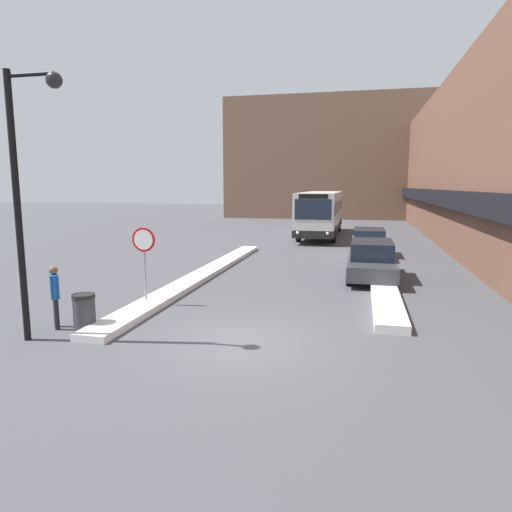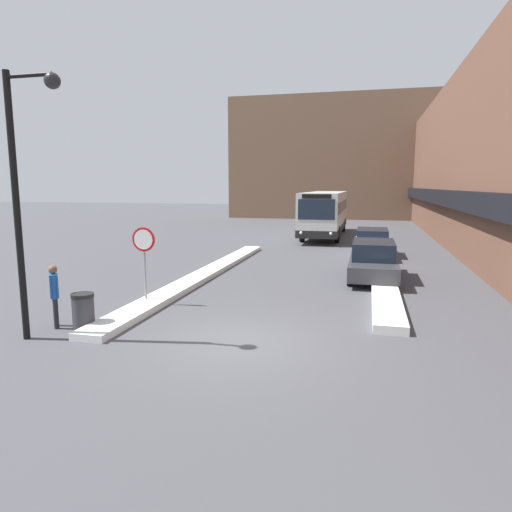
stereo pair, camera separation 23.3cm
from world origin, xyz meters
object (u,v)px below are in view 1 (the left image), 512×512
Objects in this scene: stop_sign at (144,249)px; street_lamp at (26,178)px; parked_car_front at (371,260)px; parked_car_middle at (369,242)px; trash_bin at (84,312)px; pedestrian at (55,291)px; city_bus at (321,212)px.

stop_sign is 4.40m from street_lamp.
parked_car_middle is at bearing 90.00° from parked_car_front.
stop_sign is 2.98m from trash_bin.
street_lamp is 3.09m from pedestrian.
parked_car_front is at bearing 49.89° from street_lamp.
city_bus is 4.93× the size of stop_sign.
pedestrian is (-0.18, 0.98, -2.92)m from street_lamp.
trash_bin is (-7.49, -14.91, -0.24)m from parked_car_middle.
parked_car_middle is 18.19m from street_lamp.
stop_sign is at bearing -140.08° from parked_car_front.
stop_sign reaches higher than parked_car_middle.
pedestrian is (-1.22, -2.72, -0.78)m from stop_sign.
city_bus is at bearing 79.24° from street_lamp.
street_lamp is at bearing -119.59° from trash_bin.
street_lamp is (-1.04, -3.71, 2.14)m from stop_sign.
parked_car_front is 0.76× the size of street_lamp.
street_lamp reaches higher than parked_car_front.
stop_sign is 2.60× the size of trash_bin.
city_bus is at bearing 80.11° from stop_sign.
pedestrian reaches higher than trash_bin.
parked_car_middle is 2.88× the size of pedestrian.
trash_bin is (0.60, 1.06, -3.45)m from street_lamp.
pedestrian is (-8.27, -8.62, 0.24)m from parked_car_front.
street_lamp is 6.68× the size of trash_bin.
street_lamp is at bearing -105.66° from stop_sign.
parked_car_middle is at bearing -69.47° from city_bus.
pedestrian is at bearing -101.61° from city_bus.
street_lamp reaches higher than pedestrian.
trash_bin is (-7.49, -8.54, -0.29)m from parked_car_front.
parked_car_front is 11.95m from pedestrian.
pedestrian is (-8.27, -14.98, 0.29)m from parked_car_middle.
parked_car_front is 11.36m from trash_bin.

